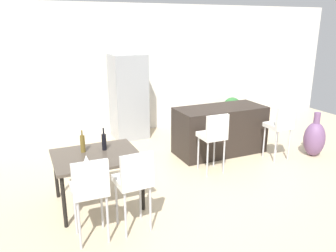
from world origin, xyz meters
The scene contains 14 objects.
ground_plane centered at (0.00, 0.00, 0.00)m, with size 10.00×10.00×0.00m, color #C6B28E.
back_wall centered at (0.00, 2.80, 1.45)m, with size 10.00×0.12×2.90m, color silver.
kitchen_island centered at (0.44, 0.69, 0.46)m, with size 1.75×0.78×0.92m, color black.
bar_chair_left centered at (-0.18, -0.09, 0.70)m, with size 0.40×0.40×1.05m.
bar_chair_middle centered at (1.25, -0.09, 0.70)m, with size 0.40×0.40×1.05m.
dining_table centered at (-2.20, -0.32, 0.67)m, with size 1.15×0.96×0.74m.
dining_chair_near centered at (-2.46, -1.16, 0.70)m, with size 0.41×0.41×1.05m.
dining_chair_far centered at (-1.93, -1.16, 0.70)m, with size 0.42×0.42×1.05m.
wine_bottle_end centered at (-2.34, -0.14, 0.87)m, with size 0.07×0.07×0.32m.
wine_bottle_near centered at (-2.05, -0.18, 0.87)m, with size 0.07×0.07×0.33m.
wine_glass_left centered at (-2.40, -0.71, 0.86)m, with size 0.07×0.07×0.17m.
refrigerator centered at (-0.88, 2.36, 0.92)m, with size 0.72×0.68×1.84m, color #939699.
floor_vase centered at (2.01, -0.21, 0.35)m, with size 0.40×0.40×0.86m.
potted_plant centered at (1.88, 2.35, 0.39)m, with size 0.47×0.47×0.66m.
Camera 1 is at (-3.04, -4.62, 2.45)m, focal length 35.84 mm.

